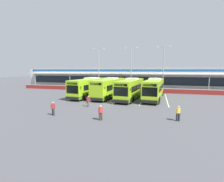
{
  "coord_description": "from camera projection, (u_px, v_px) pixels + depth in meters",
  "views": [
    {
      "loc": [
        6.69,
        -24.75,
        5.31
      ],
      "look_at": [
        -0.99,
        3.0,
        1.6
      ],
      "focal_mm": 26.39,
      "sensor_mm": 36.0,
      "label": 1
    }
  ],
  "objects": [
    {
      "name": "coach_bus_left_centre",
      "position": [
        109.0,
        88.0,
        32.19
      ],
      "size": [
        3.86,
        12.33,
        3.78
      ],
      "color": "#9ED11E",
      "rests_on": "ground"
    },
    {
      "name": "pedestrian_near_bin",
      "position": [
        178.0,
        113.0,
        17.09
      ],
      "size": [
        0.43,
        0.46,
        1.62
      ],
      "color": "#33333D",
      "rests_on": "ground"
    },
    {
      "name": "bay_stripe_centre",
      "position": [
        143.0,
        98.0,
        30.72
      ],
      "size": [
        0.14,
        13.0,
        0.01
      ],
      "primitive_type": "cube",
      "color": "silver",
      "rests_on": "ground"
    },
    {
      "name": "coach_bus_right_centre",
      "position": [
        154.0,
        89.0,
        30.11
      ],
      "size": [
        3.86,
        12.33,
        3.78
      ],
      "color": "#9ED11E",
      "rests_on": "ground"
    },
    {
      "name": "pedestrian_child",
      "position": [
        101.0,
        112.0,
        17.33
      ],
      "size": [
        0.42,
        0.47,
        1.62
      ],
      "color": "#4C4238",
      "rests_on": "ground"
    },
    {
      "name": "bay_stripe_west",
      "position": [
        101.0,
        97.0,
        32.95
      ],
      "size": [
        0.14,
        13.0,
        0.01
      ],
      "primitive_type": "cube",
      "color": "silver",
      "rests_on": "ground"
    },
    {
      "name": "red_barrier_wall",
      "position": [
        129.0,
        90.0,
        39.89
      ],
      "size": [
        60.0,
        0.4,
        1.1
      ],
      "color": "maroon",
      "rests_on": "ground"
    },
    {
      "name": "lamp_post_east",
      "position": [
        163.0,
        66.0,
        39.12
      ],
      "size": [
        3.24,
        0.28,
        11.0
      ],
      "color": "#9E9EA3",
      "rests_on": "ground"
    },
    {
      "name": "bay_stripe_mid_west",
      "position": [
        121.0,
        97.0,
        31.84
      ],
      "size": [
        0.14,
        13.0,
        0.01
      ],
      "primitive_type": "cube",
      "color": "silver",
      "rests_on": "ground"
    },
    {
      "name": "ground_plane",
      "position": [
        113.0,
        104.0,
        26.1
      ],
      "size": [
        200.0,
        200.0,
        0.0
      ],
      "primitive_type": "plane",
      "color": "#4C4C51"
    },
    {
      "name": "pedestrian_in_dark_coat",
      "position": [
        53.0,
        108.0,
        19.2
      ],
      "size": [
        0.54,
        0.29,
        1.62
      ],
      "color": "#33333D",
      "rests_on": "ground"
    },
    {
      "name": "coach_bus_centre",
      "position": [
        131.0,
        89.0,
        30.38
      ],
      "size": [
        3.86,
        12.33,
        3.78
      ],
      "color": "#9ED11E",
      "rests_on": "ground"
    },
    {
      "name": "lamp_post_centre",
      "position": [
        131.0,
        66.0,
        41.23
      ],
      "size": [
        3.24,
        0.28,
        11.0
      ],
      "color": "#9E9EA3",
      "rests_on": "ground"
    },
    {
      "name": "coach_bus_leftmost",
      "position": [
        90.0,
        87.0,
        33.09
      ],
      "size": [
        3.86,
        12.33,
        3.78
      ],
      "color": "#9ED11E",
      "rests_on": "ground"
    },
    {
      "name": "terminal_building",
      "position": [
        135.0,
        77.0,
        51.44
      ],
      "size": [
        70.0,
        13.0,
        6.0
      ],
      "color": "beige",
      "rests_on": "ground"
    },
    {
      "name": "bay_stripe_mid_east",
      "position": [
        167.0,
        100.0,
        29.61
      ],
      "size": [
        0.14,
        13.0,
        0.01
      ],
      "primitive_type": "cube",
      "color": "silver",
      "rests_on": "ground"
    },
    {
      "name": "bay_stripe_far_west",
      "position": [
        81.0,
        96.0,
        34.06
      ],
      "size": [
        0.14,
        13.0,
        0.01
      ],
      "primitive_type": "cube",
      "color": "silver",
      "rests_on": "ground"
    },
    {
      "name": "pedestrian_with_handbag",
      "position": [
        88.0,
        101.0,
        23.75
      ],
      "size": [
        0.62,
        0.33,
        1.62
      ],
      "color": "slate",
      "rests_on": "ground"
    },
    {
      "name": "lamp_post_west",
      "position": [
        99.0,
        66.0,
        43.45
      ],
      "size": [
        3.24,
        0.28,
        11.0
      ],
      "color": "#9E9EA3",
      "rests_on": "ground"
    }
  ]
}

